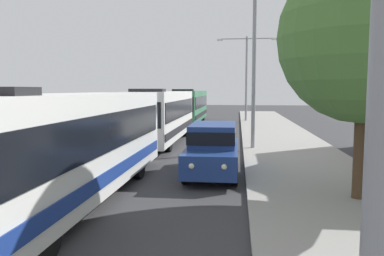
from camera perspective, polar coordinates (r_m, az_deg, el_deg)
bus_lead at (r=10.98m, az=-17.97°, el=-2.21°), size 2.58×11.49×3.21m
bus_second_in_line at (r=22.87m, az=-4.74°, el=2.06°), size 2.58×11.02×3.21m
bus_middle at (r=35.53m, az=-0.57°, el=3.39°), size 2.58×11.44×3.21m
white_suv at (r=14.17m, az=3.16°, el=-2.87°), size 1.86×4.90×1.90m
streetlamp_mid at (r=20.01m, az=9.31°, el=11.21°), size 5.13×0.28×8.13m
streetlamp_far at (r=37.68m, az=8.17°, el=8.69°), size 5.78×0.28×8.11m
roadside_tree at (r=11.42m, az=24.46°, el=12.22°), size 4.63×4.63×6.72m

